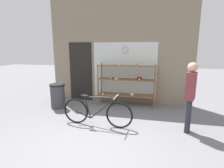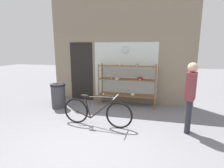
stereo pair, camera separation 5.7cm
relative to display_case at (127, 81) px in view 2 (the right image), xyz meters
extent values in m
plane|color=slate|center=(-0.32, -2.60, -0.84)|extent=(30.00, 30.00, 0.00)
cube|color=gray|center=(-0.32, 0.37, 1.01)|extent=(4.95, 0.08, 3.69)
cube|color=silver|center=(-0.12, 0.32, 0.31)|extent=(2.18, 0.02, 1.90)
cube|color=black|center=(-1.74, 0.31, 0.21)|extent=(0.84, 0.03, 2.10)
torus|color=#B7B7BC|center=(-0.12, 0.30, 1.01)|extent=(0.26, 0.06, 0.26)
cylinder|color=brown|center=(-0.92, -0.21, -0.14)|extent=(0.04, 0.04, 1.40)
cylinder|color=brown|center=(0.91, -0.21, -0.14)|extent=(0.04, 0.04, 1.40)
cylinder|color=brown|center=(-0.92, 0.21, -0.14)|extent=(0.04, 0.04, 1.40)
cylinder|color=brown|center=(0.91, 0.21, -0.14)|extent=(0.04, 0.04, 1.40)
cube|color=brown|center=(-0.01, 0.00, -0.48)|extent=(1.88, 0.46, 0.02)
cube|color=brown|center=(-0.01, 0.00, 0.05)|extent=(1.88, 0.46, 0.02)
cube|color=brown|center=(-0.01, 0.00, 0.49)|extent=(1.88, 0.46, 0.02)
torus|color=#4C2D1E|center=(-0.53, 0.07, 0.08)|extent=(0.14, 0.14, 0.03)
cube|color=white|center=(-0.53, -0.01, 0.08)|extent=(0.05, 0.00, 0.04)
ellipsoid|color=brown|center=(0.30, 0.05, 0.53)|extent=(0.10, 0.09, 0.07)
cube|color=white|center=(0.30, -0.01, 0.52)|extent=(0.05, 0.00, 0.04)
torus|color=tan|center=(-0.32, -0.09, 0.08)|extent=(0.14, 0.14, 0.04)
cube|color=white|center=(-0.32, -0.17, 0.08)|extent=(0.05, 0.00, 0.04)
cylinder|color=maroon|center=(0.42, 0.00, 0.10)|extent=(0.17, 0.17, 0.08)
cube|color=white|center=(0.42, -0.10, 0.08)|extent=(0.05, 0.00, 0.04)
torus|color=#B27A42|center=(-0.26, 0.09, 0.52)|extent=(0.13, 0.13, 0.04)
cube|color=white|center=(-0.26, 0.01, 0.52)|extent=(0.05, 0.00, 0.04)
torus|color=beige|center=(0.20, 0.01, -0.45)|extent=(0.15, 0.15, 0.04)
cube|color=white|center=(0.20, -0.08, -0.45)|extent=(0.05, 0.00, 0.04)
ellipsoid|color=tan|center=(-0.78, -0.12, -0.44)|extent=(0.07, 0.06, 0.05)
cube|color=white|center=(-0.78, -0.17, -0.45)|extent=(0.05, 0.00, 0.04)
torus|color=black|center=(-1.05, -1.72, -0.51)|extent=(0.66, 0.07, 0.66)
torus|color=black|center=(0.08, -1.76, -0.51)|extent=(0.66, 0.07, 0.66)
cylinder|color=black|center=(-0.33, -1.75, -0.37)|extent=(0.67, 0.06, 0.60)
cylinder|color=black|center=(-0.40, -1.74, -0.10)|extent=(0.79, 0.06, 0.07)
cylinder|color=black|center=(-0.72, -1.73, -0.39)|extent=(0.17, 0.04, 0.55)
cylinder|color=black|center=(-0.85, -1.73, -0.58)|extent=(0.41, 0.05, 0.18)
ellipsoid|color=black|center=(-0.79, -1.73, -0.09)|extent=(0.22, 0.10, 0.06)
cylinder|color=#B2B2B7|center=(0.00, -1.76, -0.06)|extent=(0.04, 0.46, 0.02)
cylinder|color=#282833|center=(1.66, -1.55, -0.45)|extent=(0.11, 0.11, 0.78)
cylinder|color=#282833|center=(1.63, -1.65, -0.45)|extent=(0.11, 0.11, 0.78)
cube|color=brown|center=(1.65, -1.60, 0.25)|extent=(0.28, 0.36, 0.62)
sphere|color=tan|center=(1.65, -1.60, 0.66)|extent=(0.21, 0.21, 0.21)
cylinder|color=#38383D|center=(-2.12, -0.73, -0.45)|extent=(0.44, 0.44, 0.78)
cylinder|color=black|center=(-2.12, -0.73, -0.09)|extent=(0.47, 0.47, 0.06)
camera|label=1|loc=(0.78, -5.63, 1.06)|focal=28.00mm
camera|label=2|loc=(0.83, -5.62, 1.06)|focal=28.00mm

